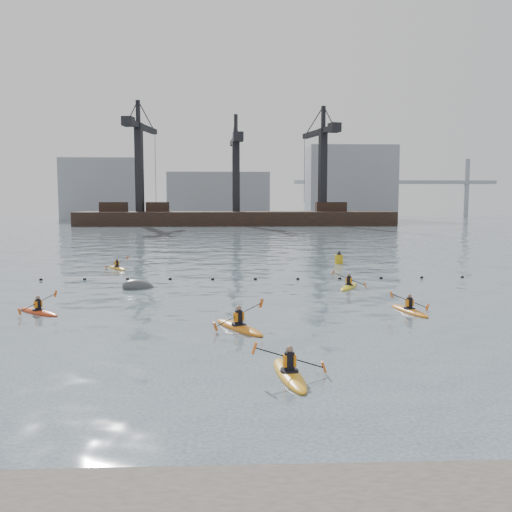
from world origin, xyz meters
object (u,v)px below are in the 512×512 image
(kayaker_1, at_px, (289,373))
(kayaker_3, at_px, (349,286))
(kayaker_4, at_px, (409,310))
(kayaker_5, at_px, (117,268))
(nav_buoy, at_px, (339,259))
(kayaker_0, at_px, (239,326))
(mooring_buoy, at_px, (139,288))
(kayaker_2, at_px, (38,311))

(kayaker_1, height_order, kayaker_3, kayaker_1)
(kayaker_4, bearing_deg, kayaker_5, -58.04)
(kayaker_1, xyz_separation_m, kayaker_3, (5.60, 17.42, -0.01))
(nav_buoy, bearing_deg, kayaker_0, -110.49)
(kayaker_0, relative_size, kayaker_4, 1.07)
(kayaker_5, bearing_deg, kayaker_0, -101.56)
(mooring_buoy, bearing_deg, kayaker_4, -28.56)
(kayaker_2, bearing_deg, kayaker_5, 38.11)
(kayaker_1, height_order, mooring_buoy, kayaker_1)
(kayaker_1, xyz_separation_m, kayaker_4, (7.01, 9.73, -0.01))
(kayaker_2, height_order, kayaker_4, kayaker_4)
(kayaker_4, distance_m, nav_buoy, 21.03)
(kayaker_2, height_order, nav_buoy, nav_buoy)
(kayaker_0, relative_size, kayaker_5, 1.26)
(kayaker_0, relative_size, nav_buoy, 2.64)
(kayaker_4, bearing_deg, mooring_buoy, -41.99)
(kayaker_0, height_order, nav_buoy, kayaker_0)
(kayaker_4, bearing_deg, kayaker_1, 40.81)
(kayaker_2, distance_m, mooring_buoy, 8.43)
(kayaker_0, distance_m, kayaker_2, 10.56)
(kayaker_0, distance_m, kayaker_3, 13.08)
(kayaker_1, bearing_deg, kayaker_2, 130.88)
(kayaker_4, bearing_deg, kayaker_2, -14.83)
(kayaker_5, xyz_separation_m, mooring_buoy, (3.51, -10.02, -0.09))
(kayaker_1, bearing_deg, kayaker_0, 96.01)
(kayaker_5, distance_m, nav_buoy, 19.10)
(kayaker_0, distance_m, kayaker_4, 9.15)
(kayaker_1, distance_m, kayaker_4, 12.00)
(kayaker_4, xyz_separation_m, kayaker_5, (-18.34, 18.09, -0.01))
(kayaker_2, height_order, mooring_buoy, kayaker_2)
(nav_buoy, bearing_deg, mooring_buoy, -139.89)
(kayaker_0, height_order, kayaker_2, kayaker_0)
(kayaker_2, xyz_separation_m, kayaker_5, (0.08, 17.64, -0.00))
(kayaker_1, bearing_deg, kayaker_5, 104.77)
(kayaker_4, xyz_separation_m, nav_buoy, (0.53, 21.02, 0.31))
(kayaker_0, height_order, kayaker_3, kayaker_0)
(kayaker_1, xyz_separation_m, kayaker_2, (-11.41, 10.19, -0.01))
(kayaker_4, xyz_separation_m, mooring_buoy, (-14.84, 8.07, -0.10))
(kayaker_3, relative_size, nav_buoy, 2.43)
(kayaker_1, distance_m, kayaker_2, 15.30)
(kayaker_3, xyz_separation_m, nav_buoy, (1.95, 13.33, 0.30))
(kayaker_2, bearing_deg, kayaker_1, -93.36)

